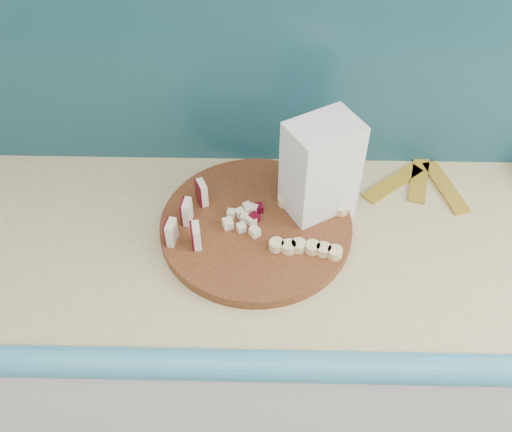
{
  "coord_description": "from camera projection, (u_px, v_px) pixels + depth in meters",
  "views": [
    {
      "loc": [
        0.06,
        0.69,
        1.87
      ],
      "look_at": [
        0.04,
        1.53,
        0.96
      ],
      "focal_mm": 40.0,
      "sensor_mm": 36.0,
      "label": 1
    }
  ],
  "objects": [
    {
      "name": "flour_bag",
      "position": [
        320.0,
        172.0,
        1.23
      ],
      "size": [
        0.18,
        0.16,
        0.25
      ],
      "primitive_type": "cube",
      "rotation": [
        0.0,
        0.0,
        0.53
      ],
      "color": "silver",
      "rests_on": "kitchen_counter"
    },
    {
      "name": "cutting_board",
      "position": [
        256.0,
        226.0,
        1.27
      ],
      "size": [
        0.48,
        0.48,
        0.03
      ],
      "primitive_type": "cylinder",
      "rotation": [
        0.0,
        0.0,
        -0.15
      ],
      "color": "#411B0E",
      "rests_on": "kitchen_counter"
    },
    {
      "name": "banana_slices",
      "position": [
        309.0,
        226.0,
        1.24
      ],
      "size": [
        0.18,
        0.18,
        0.02
      ],
      "color": "beige",
      "rests_on": "cutting_board"
    },
    {
      "name": "backsplash",
      "position": [
        286.0,
        71.0,
        1.27
      ],
      "size": [
        2.2,
        0.02,
        0.5
      ],
      "primitive_type": "cube",
      "color": "teal",
      "rests_on": "kitchen_counter"
    },
    {
      "name": "kitchen_counter",
      "position": [
        277.0,
        348.0,
        1.59
      ],
      "size": [
        2.2,
        0.63,
        0.91
      ],
      "color": "silver",
      "rests_on": "ground"
    },
    {
      "name": "apple_chunks",
      "position": [
        244.0,
        217.0,
        1.26
      ],
      "size": [
        0.06,
        0.06,
        0.02
      ],
      "color": "beige",
      "rests_on": "cutting_board"
    },
    {
      "name": "apple_wedges",
      "position": [
        189.0,
        218.0,
        1.23
      ],
      "size": [
        0.08,
        0.17,
        0.06
      ],
      "color": "beige",
      "rests_on": "cutting_board"
    },
    {
      "name": "banana_peel",
      "position": [
        419.0,
        182.0,
        1.38
      ],
      "size": [
        0.25,
        0.22,
        0.01
      ],
      "rotation": [
        0.0,
        0.0,
        -0.43
      ],
      "color": "#B68B23",
      "rests_on": "kitchen_counter"
    }
  ]
}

